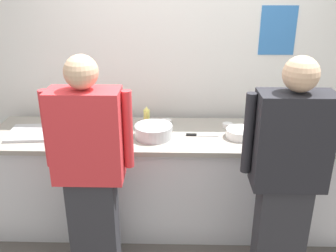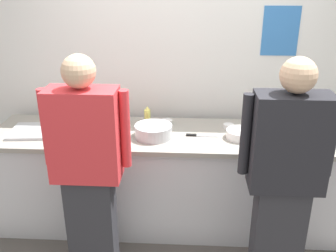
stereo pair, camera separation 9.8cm
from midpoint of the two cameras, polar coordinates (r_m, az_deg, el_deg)
The scene contains 15 objects.
ground_plane at distance 3.40m, azimuth 1.93°, elevation -17.99°, with size 9.00×9.00×0.00m, color #514C47.
wall_back at distance 3.59m, azimuth 2.60°, elevation 8.88°, with size 5.09×0.11×2.73m.
prep_counter at distance 3.46m, azimuth 2.20°, elevation -7.98°, with size 3.24×0.75×0.90m.
chef_near_left at distance 2.74m, azimuth -11.08°, elevation -6.11°, with size 0.62×0.24×1.72m.
chef_center at distance 2.70m, azimuth 18.22°, elevation -7.26°, with size 0.63×0.24×1.73m.
plate_stack_front at distance 3.22m, azimuth 11.76°, elevation -1.21°, with size 0.24×0.24×0.07m.
mixing_bowl_steel at distance 3.17m, azimuth -1.33°, elevation -0.77°, with size 0.32×0.32×0.11m, color #B7BABF.
sheet_tray at distance 3.44m, azimuth -18.19°, elevation -0.72°, with size 0.47×0.36×0.02m, color #B7BABF.
squeeze_bottle_primary at distance 3.59m, azimuth -13.93°, elevation 2.24°, with size 0.06×0.06×0.21m.
squeeze_bottle_secondary at distance 3.37m, azimuth -2.29°, elevation 1.40°, with size 0.06×0.06×0.19m.
ramekin_orange_sauce at distance 3.45m, azimuth 0.60°, elevation 0.64°, with size 0.11×0.11×0.04m.
ramekin_yellow_sauce at distance 3.41m, azimuth 9.92°, elevation 0.03°, with size 0.09×0.09×0.04m.
ramekin_green_sauce at distance 3.24m, azimuth 16.18°, elevation -1.63°, with size 0.10×0.10×0.05m.
deli_cup at distance 3.43m, azimuth -5.71°, elevation 0.94°, with size 0.09×0.09×0.10m, color white.
chefs_knife at distance 3.21m, azimuth 5.64°, elevation -1.42°, with size 0.28×0.03×0.02m.
Camera 2 is at (0.09, -2.59, 2.20)m, focal length 40.38 mm.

